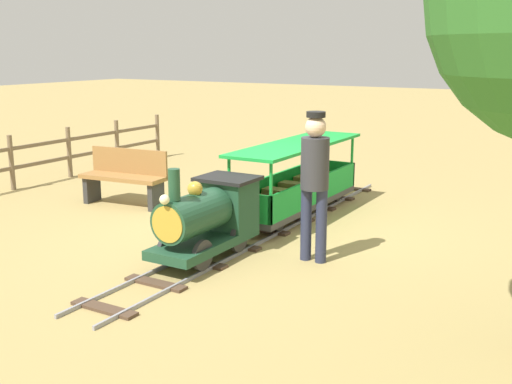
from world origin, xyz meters
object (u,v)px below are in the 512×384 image
(locomotive, at_px, (208,216))
(passenger_car, at_px, (297,186))
(conductor_person, at_px, (315,175))
(park_bench, at_px, (125,177))

(locomotive, distance_m, passenger_car, 2.12)
(conductor_person, bearing_deg, passenger_car, -57.63)
(passenger_car, distance_m, park_bench, 2.56)
(conductor_person, bearing_deg, park_bench, -14.17)
(locomotive, bearing_deg, passenger_car, -90.00)
(locomotive, xyz_separation_m, passenger_car, (0.00, -2.12, -0.07))
(passenger_car, bearing_deg, conductor_person, 122.37)
(locomotive, bearing_deg, conductor_person, -153.10)
(locomotive, bearing_deg, park_bench, -29.56)
(conductor_person, distance_m, park_bench, 3.62)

